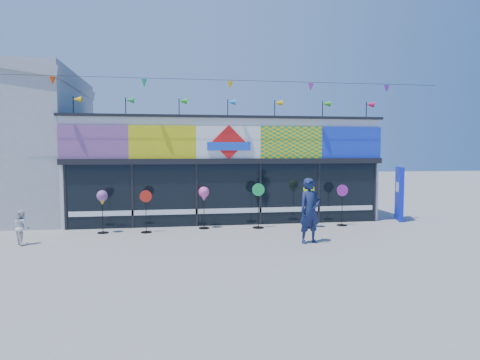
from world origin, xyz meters
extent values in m
plane|color=gray|center=(0.00, 0.00, 0.00)|extent=(80.00, 80.00, 0.00)
cube|color=silver|center=(0.00, 6.00, 2.00)|extent=(12.00, 5.00, 4.00)
cube|color=black|center=(0.00, 3.44, 1.15)|extent=(11.60, 0.12, 2.30)
cube|color=black|center=(0.00, 3.40, 2.40)|extent=(12.00, 0.30, 0.20)
cube|color=white|center=(0.00, 3.41, 0.55)|extent=(11.40, 0.10, 0.18)
cube|color=black|center=(0.00, 6.00, 4.05)|extent=(12.20, 5.20, 0.10)
cube|color=black|center=(-5.80, 3.43, 1.15)|extent=(0.08, 0.14, 2.30)
cube|color=black|center=(-3.50, 3.43, 1.15)|extent=(0.08, 0.14, 2.30)
cube|color=black|center=(-1.20, 3.43, 1.15)|extent=(0.08, 0.14, 2.30)
cube|color=black|center=(1.20, 3.43, 1.15)|extent=(0.08, 0.14, 2.30)
cube|color=black|center=(3.50, 3.43, 1.15)|extent=(0.08, 0.14, 2.30)
cube|color=black|center=(5.80, 3.43, 1.15)|extent=(0.08, 0.14, 2.30)
cube|color=red|center=(-4.80, 3.42, 3.10)|extent=(2.40, 0.08, 1.20)
cube|color=yellow|center=(-2.40, 3.42, 3.10)|extent=(2.40, 0.08, 1.20)
cube|color=white|center=(0.00, 3.42, 3.10)|extent=(2.40, 0.08, 1.20)
cube|color=yellow|center=(2.40, 3.42, 3.10)|extent=(2.40, 0.08, 1.20)
cube|color=#1835CD|center=(4.80, 3.42, 3.10)|extent=(2.40, 0.08, 1.20)
cube|color=red|center=(0.00, 3.36, 3.10)|extent=(1.27, 0.06, 1.27)
cube|color=blue|center=(0.00, 3.34, 2.95)|extent=(1.60, 0.05, 0.30)
cube|color=#2518D1|center=(-4.11, 3.48, 0.90)|extent=(0.78, 0.03, 0.78)
cube|color=#221AE0|center=(-2.94, 3.48, 1.33)|extent=(0.92, 0.03, 0.92)
cube|color=green|center=(-1.76, 3.48, 1.58)|extent=(0.78, 0.03, 0.78)
cube|color=#1A84E3|center=(-0.59, 3.48, 1.05)|extent=(0.92, 0.03, 0.92)
cube|color=green|center=(0.59, 3.48, 1.24)|extent=(0.78, 0.03, 0.78)
cube|color=yellow|center=(1.76, 3.48, 1.47)|extent=(0.92, 0.03, 0.92)
cube|color=#DD4967|center=(2.94, 3.48, 0.90)|extent=(0.78, 0.03, 0.78)
cube|color=#DDFF15|center=(4.11, 3.48, 1.28)|extent=(0.92, 0.03, 0.92)
cylinder|color=black|center=(-5.50, 3.65, 4.35)|extent=(0.03, 0.03, 0.70)
cone|color=yellow|center=(-5.36, 3.65, 4.60)|extent=(0.30, 0.22, 0.22)
cylinder|color=black|center=(-3.70, 3.65, 4.35)|extent=(0.03, 0.03, 0.70)
cone|color=green|center=(-3.56, 3.65, 4.60)|extent=(0.30, 0.22, 0.22)
cylinder|color=black|center=(-1.80, 3.65, 4.35)|extent=(0.03, 0.03, 0.70)
cone|color=green|center=(-1.66, 3.65, 4.60)|extent=(0.30, 0.22, 0.22)
cylinder|color=black|center=(0.00, 3.65, 4.35)|extent=(0.03, 0.03, 0.70)
cone|color=#1B85E9|center=(0.14, 3.65, 4.60)|extent=(0.30, 0.22, 0.22)
cylinder|color=black|center=(1.80, 3.65, 4.35)|extent=(0.03, 0.03, 0.70)
cone|color=#DFB30B|center=(1.94, 3.65, 4.60)|extent=(0.30, 0.22, 0.22)
cylinder|color=black|center=(3.70, 3.65, 4.35)|extent=(0.03, 0.03, 0.70)
cone|color=green|center=(3.84, 3.65, 4.60)|extent=(0.30, 0.22, 0.22)
cylinder|color=black|center=(5.50, 3.65, 4.35)|extent=(0.03, 0.03, 0.70)
cone|color=#C51248|center=(5.64, 3.65, 4.60)|extent=(0.30, 0.22, 0.22)
cylinder|color=black|center=(0.00, 3.00, 5.30)|extent=(16.00, 0.01, 0.01)
cone|color=#E43D0C|center=(-6.00, 3.00, 5.12)|extent=(0.20, 0.20, 0.28)
cone|color=#19A75C|center=(-3.00, 3.00, 5.12)|extent=(0.20, 0.20, 0.28)
cone|color=yellow|center=(0.00, 3.00, 5.12)|extent=(0.20, 0.20, 0.28)
cone|color=#BE28BF|center=(3.00, 3.00, 5.12)|extent=(0.20, 0.20, 0.28)
cone|color=purple|center=(6.00, 3.00, 5.12)|extent=(0.20, 0.20, 0.28)
cube|color=#0D1EC4|center=(6.90, 3.49, 1.07)|extent=(0.51, 1.06, 2.14)
cube|color=white|center=(6.82, 3.49, 1.34)|extent=(0.20, 0.47, 0.37)
cylinder|color=black|center=(-4.41, 2.57, 0.01)|extent=(0.37, 0.37, 0.03)
cylinder|color=black|center=(-4.41, 2.57, 0.63)|extent=(0.02, 0.02, 1.20)
sphere|color=gold|center=(-4.41, 2.57, 1.28)|extent=(0.37, 0.37, 0.37)
cone|color=gold|center=(-4.41, 2.57, 1.04)|extent=(0.18, 0.18, 0.17)
cylinder|color=black|center=(-2.97, 2.43, 0.01)|extent=(0.37, 0.37, 0.03)
cylinder|color=black|center=(-2.97, 2.43, 0.63)|extent=(0.02, 0.02, 1.20)
cylinder|color=red|center=(-2.97, 2.43, 1.25)|extent=(0.41, 0.06, 0.41)
cylinder|color=black|center=(-0.97, 2.89, 0.01)|extent=(0.38, 0.38, 0.03)
cylinder|color=black|center=(-0.97, 2.89, 0.65)|extent=(0.02, 0.02, 1.24)
sphere|color=#DC49A0|center=(-0.97, 2.89, 1.32)|extent=(0.38, 0.38, 0.38)
cone|color=#DC49A0|center=(-0.97, 2.89, 1.08)|extent=(0.19, 0.19, 0.17)
cylinder|color=black|center=(0.98, 2.68, 0.02)|extent=(0.41, 0.41, 0.03)
cylinder|color=black|center=(0.98, 2.68, 0.70)|extent=(0.02, 0.02, 1.34)
cylinder|color=green|center=(0.98, 2.68, 1.39)|extent=(0.45, 0.05, 0.45)
cylinder|color=black|center=(2.77, 2.40, 0.02)|extent=(0.41, 0.41, 0.03)
cylinder|color=black|center=(2.77, 2.40, 0.69)|extent=(0.02, 0.02, 1.33)
sphere|color=#C0EF14|center=(2.77, 2.40, 1.41)|extent=(0.41, 0.41, 0.41)
cone|color=#C0EF14|center=(2.77, 2.40, 1.15)|extent=(0.20, 0.20, 0.18)
cylinder|color=black|center=(4.16, 2.67, 0.01)|extent=(0.39, 0.39, 0.03)
cylinder|color=black|center=(4.16, 2.67, 0.66)|extent=(0.02, 0.02, 1.27)
cylinder|color=#A6239C|center=(4.16, 2.67, 1.32)|extent=(0.43, 0.05, 0.43)
imported|color=#161F45|center=(2.02, -0.01, 0.99)|extent=(0.83, 0.66, 1.97)
imported|color=silver|center=(-6.50, 1.11, 0.53)|extent=(0.54, 0.59, 1.05)
camera|label=1|loc=(-2.09, -12.30, 2.81)|focal=32.00mm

